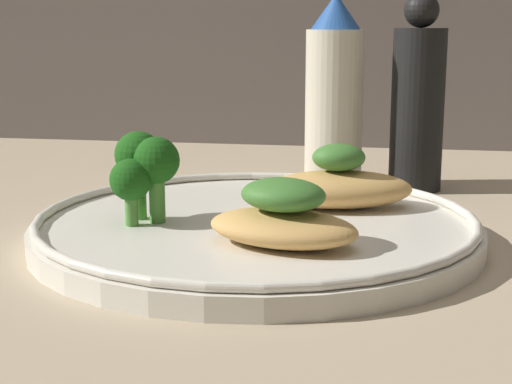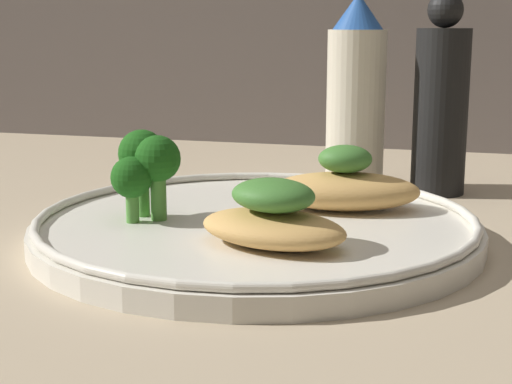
% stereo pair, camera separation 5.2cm
% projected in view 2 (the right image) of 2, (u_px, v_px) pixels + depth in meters
% --- Properties ---
extents(ground_plane, '(1.80, 1.80, 0.01)m').
position_uv_depth(ground_plane, '(256.00, 248.00, 0.53)').
color(ground_plane, tan).
extents(plate, '(0.30, 0.30, 0.02)m').
position_uv_depth(plate, '(256.00, 227.00, 0.53)').
color(plate, silver).
rests_on(plate, ground_plane).
extents(grilled_meat_front, '(0.10, 0.08, 0.04)m').
position_uv_depth(grilled_meat_front, '(273.00, 219.00, 0.46)').
color(grilled_meat_front, tan).
rests_on(grilled_meat_front, plate).
extents(grilled_meat_middle, '(0.12, 0.07, 0.05)m').
position_uv_depth(grilled_meat_middle, '(344.00, 187.00, 0.55)').
color(grilled_meat_middle, tan).
rests_on(grilled_meat_middle, plate).
extents(broccoli_bunch, '(0.05, 0.05, 0.06)m').
position_uv_depth(broccoli_bunch, '(145.00, 164.00, 0.52)').
color(broccoli_bunch, '#4C8E38').
rests_on(broccoli_bunch, plate).
extents(sauce_bottle, '(0.05, 0.05, 0.17)m').
position_uv_depth(sauce_bottle, '(356.00, 97.00, 0.68)').
color(sauce_bottle, beige).
rests_on(sauce_bottle, ground_plane).
extents(pepper_grinder, '(0.05, 0.05, 0.17)m').
position_uv_depth(pepper_grinder, '(441.00, 104.00, 0.66)').
color(pepper_grinder, black).
rests_on(pepper_grinder, ground_plane).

